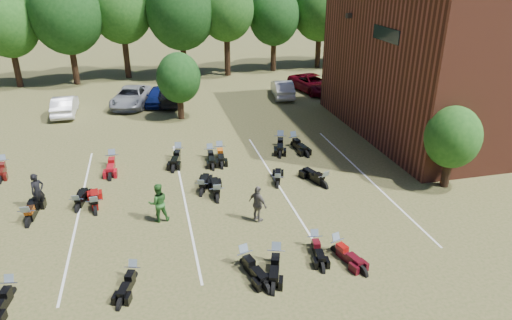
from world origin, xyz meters
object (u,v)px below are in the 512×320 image
object	(u,v)px
car_4	(158,96)
person_grey	(258,204)
person_green	(158,203)
motorcycle_14	(5,170)
person_black	(38,192)
motorcycle_7	(96,213)
motorcycle_3	(245,266)

from	to	relation	value
car_4	person_grey	xyz separation A→B (m)	(3.57, -19.70, 0.18)
person_green	motorcycle_14	xyz separation A→B (m)	(-8.33, 7.63, -0.93)
person_black	motorcycle_7	world-z (taller)	person_black
person_black	motorcycle_14	bearing A→B (deg)	76.94
motorcycle_3	motorcycle_7	distance (m)	8.24
person_green	motorcycle_7	bearing A→B (deg)	-32.87
motorcycle_7	motorcycle_14	size ratio (longest dim) A/B	1.04
person_green	person_black	bearing A→B (deg)	-30.88
person_black	person_green	bearing A→B (deg)	-65.80
car_4	motorcycle_7	world-z (taller)	car_4
car_4	motorcycle_3	world-z (taller)	car_4
person_black	motorcycle_3	world-z (taller)	person_black
motorcycle_7	motorcycle_14	bearing A→B (deg)	-53.81
person_green	person_grey	xyz separation A→B (m)	(4.37, -1.10, -0.05)
person_grey	motorcycle_14	world-z (taller)	person_grey
person_grey	motorcycle_3	xyz separation A→B (m)	(-1.30, -3.14, -0.88)
person_grey	motorcycle_7	world-z (taller)	person_grey
person_black	person_green	distance (m)	6.02
motorcycle_3	person_green	bearing A→B (deg)	110.36
person_black	motorcycle_14	world-z (taller)	person_black
person_black	motorcycle_7	distance (m)	2.92
motorcycle_3	motorcycle_14	distance (m)	16.46
car_4	person_green	bearing A→B (deg)	-79.10
person_black	motorcycle_14	distance (m)	5.97
person_green	motorcycle_14	bearing A→B (deg)	-49.32
person_green	person_grey	bearing A→B (deg)	159.05
motorcycle_3	motorcycle_7	size ratio (longest dim) A/B	0.98
car_4	person_black	xyz separation A→B (m)	(-6.30, -16.15, 0.21)
car_4	person_black	size ratio (longest dim) A/B	2.26
person_grey	car_4	bearing A→B (deg)	-22.17
person_grey	motorcycle_7	xyz separation A→B (m)	(-7.29, 2.52, -0.88)
car_4	motorcycle_3	size ratio (longest dim) A/B	1.81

